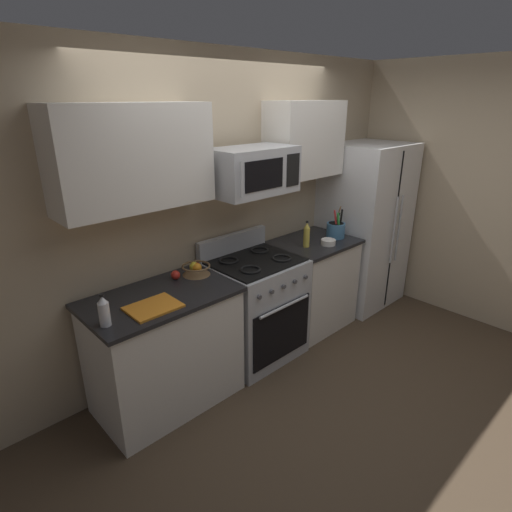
# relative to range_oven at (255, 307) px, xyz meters

# --- Properties ---
(ground_plane) EXTENTS (16.00, 16.00, 0.00)m
(ground_plane) POSITION_rel_range_oven_xyz_m (0.00, -0.68, -0.47)
(ground_plane) COLOR #473828
(wall_back) EXTENTS (8.00, 0.10, 2.60)m
(wall_back) POSITION_rel_range_oven_xyz_m (0.00, 0.39, 0.83)
(wall_back) COLOR tan
(wall_back) RESTS_ON ground
(counter_left) EXTENTS (1.08, 0.65, 0.91)m
(counter_left) POSITION_rel_range_oven_xyz_m (-0.93, -0.00, -0.02)
(counter_left) COLOR silver
(counter_left) RESTS_ON ground
(range_oven) EXTENTS (0.76, 0.69, 1.09)m
(range_oven) POSITION_rel_range_oven_xyz_m (0.00, 0.00, 0.00)
(range_oven) COLOR #B2B5BA
(range_oven) RESTS_ON ground
(counter_right) EXTENTS (0.80, 0.65, 0.91)m
(counter_right) POSITION_rel_range_oven_xyz_m (0.79, -0.00, -0.02)
(counter_right) COLOR silver
(counter_right) RESTS_ON ground
(refrigerator) EXTENTS (0.86, 0.76, 1.78)m
(refrigerator) POSITION_rel_range_oven_xyz_m (1.64, -0.02, 0.42)
(refrigerator) COLOR silver
(refrigerator) RESTS_ON ground
(wall_right) EXTENTS (0.10, 8.00, 2.60)m
(wall_right) POSITION_rel_range_oven_xyz_m (2.17, -0.68, 0.83)
(wall_right) COLOR tan
(wall_right) RESTS_ON ground
(microwave) EXTENTS (0.71, 0.44, 0.36)m
(microwave) POSITION_rel_range_oven_xyz_m (-0.00, 0.03, 1.21)
(microwave) COLOR #B2B5BA
(upper_cabinets_left) EXTENTS (1.07, 0.34, 0.68)m
(upper_cabinets_left) POSITION_rel_range_oven_xyz_m (-0.94, 0.17, 1.39)
(upper_cabinets_left) COLOR silver
(upper_cabinets_right) EXTENTS (0.79, 0.34, 0.68)m
(upper_cabinets_right) POSITION_rel_range_oven_xyz_m (0.80, 0.17, 1.39)
(upper_cabinets_right) COLOR silver
(utensil_crock) EXTENTS (0.18, 0.18, 0.31)m
(utensil_crock) POSITION_rel_range_oven_xyz_m (1.03, -0.08, 0.52)
(utensil_crock) COLOR teal
(utensil_crock) RESTS_ON counter_right
(fruit_basket) EXTENTS (0.23, 0.23, 0.10)m
(fruit_basket) POSITION_rel_range_oven_xyz_m (-0.52, 0.12, 0.48)
(fruit_basket) COLOR brown
(fruit_basket) RESTS_ON counter_left
(apple_loose) EXTENTS (0.07, 0.07, 0.07)m
(apple_loose) POSITION_rel_range_oven_xyz_m (-0.69, 0.16, 0.47)
(apple_loose) COLOR red
(apple_loose) RESTS_ON counter_left
(cutting_board) EXTENTS (0.34, 0.26, 0.02)m
(cutting_board) POSITION_rel_range_oven_xyz_m (-1.06, -0.14, 0.45)
(cutting_board) COLOR orange
(cutting_board) RESTS_ON counter_left
(bottle_oil) EXTENTS (0.06, 0.06, 0.25)m
(bottle_oil) POSITION_rel_range_oven_xyz_m (0.61, -0.05, 0.55)
(bottle_oil) COLOR gold
(bottle_oil) RESTS_ON counter_right
(bottle_vinegar) EXTENTS (0.07, 0.07, 0.21)m
(bottle_vinegar) POSITION_rel_range_oven_xyz_m (-1.39, -0.13, 0.53)
(bottle_vinegar) COLOR silver
(bottle_vinegar) RESTS_ON counter_left
(prep_bowl) EXTENTS (0.14, 0.14, 0.05)m
(prep_bowl) POSITION_rel_range_oven_xyz_m (0.81, -0.16, 0.47)
(prep_bowl) COLOR white
(prep_bowl) RESTS_ON counter_right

